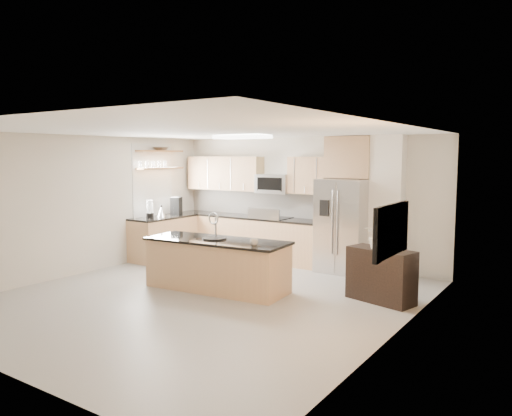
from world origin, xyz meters
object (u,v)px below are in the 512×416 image
Objects in this scene: credenza at (381,275)px; bowl at (161,148)px; cup at (254,242)px; platter at (214,238)px; flower_vase at (379,229)px; microwave at (274,184)px; blender at (150,210)px; refrigerator at (343,226)px; kettle at (161,212)px; television at (382,230)px; range at (271,239)px; island at (217,264)px; coffee_maker at (176,206)px.

credenza is 5.61m from bowl.
platter is (-0.87, 0.11, -0.04)m from cup.
flower_vase is (1.67, 0.88, 0.24)m from cup.
credenza is 2.55× the size of platter.
microwave is at bearing 165.30° from credenza.
blender is at bearing 162.58° from cup.
kettle is at bearing -163.06° from refrigerator.
kettle is at bearing 70.57° from television.
range is at bearing 116.63° from cup.
cup is 0.20× the size of flower_vase.
microwave is 3.44m from flower_vase.
flower_vase is (4.95, -0.45, 0.10)m from kettle.
refrigerator reaches higher than platter.
cup is (0.80, -0.09, 0.47)m from island.
blender is (-2.46, 0.93, 0.23)m from platter.
kettle is 0.54m from coffee_maker.
range is 3.01× the size of blender.
range is at bearing 48.36° from television.
kettle is at bearing -147.45° from microwave.
credenza is at bearing -4.57° from kettle.
bowl is at bearing 172.32° from flower_vase.
refrigerator is at bearing 12.63° from bowl.
bowl is (-0.23, 0.25, 1.35)m from kettle.
credenza is 5.08m from blender.
refrigerator is 4.63× the size of coffee_maker.
credenza is 2.66× the size of coffee_maker.
island is 6.59× the size of blender.
refrigerator is at bearing 16.94° from kettle.
platter is 1.06× the size of blender.
refrigerator is (1.66, -0.17, -0.74)m from microwave.
island is at bearing -34.79° from coffee_maker.
cup is at bearing -64.46° from microwave.
cup is (1.25, -2.62, -0.74)m from microwave.
microwave reaches higher than television.
coffee_maker is 0.62× the size of flower_vase.
flower_vase is (5.00, -0.17, 0.04)m from blender.
flower_vase is at bearing 27.76° from cup.
microwave is at bearing 19.97° from coffee_maker.
platter is at bearing -118.53° from refrigerator.
cup is at bearing -17.42° from blender.
platter is 0.37× the size of television.
refrigerator is 7.04× the size of kettle.
refrigerator is 4.46× the size of bowl.
island is at bearing -79.33° from range.
credenza is at bearing 19.52° from television.
flower_vase reaches higher than blender.
blender is at bearing -166.23° from credenza.
cup is 0.34× the size of blender.
bowl is (-2.64, 1.47, 1.53)m from platter.
refrigerator reaches higher than coffee_maker.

